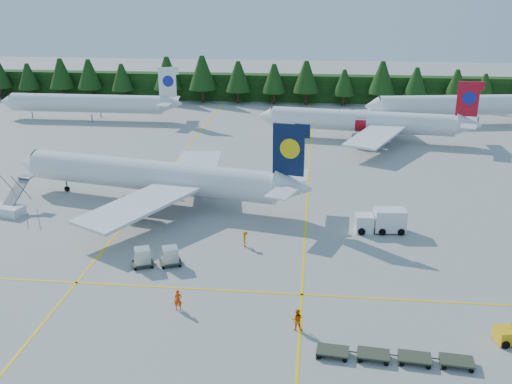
# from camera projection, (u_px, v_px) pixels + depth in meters

# --- Properties ---
(ground) EXTENTS (320.00, 320.00, 0.00)m
(ground) POSITION_uv_depth(u_px,v_px,m) (241.00, 260.00, 54.85)
(ground) COLOR #9F9E99
(ground) RESTS_ON ground
(taxi_stripe_a) EXTENTS (0.25, 120.00, 0.01)m
(taxi_stripe_a) POSITION_uv_depth(u_px,v_px,m) (155.00, 187.00, 74.93)
(taxi_stripe_a) COLOR yellow
(taxi_stripe_a) RESTS_ON ground
(taxi_stripe_b) EXTENTS (0.25, 120.00, 0.01)m
(taxi_stripe_b) POSITION_uv_depth(u_px,v_px,m) (308.00, 192.00, 72.97)
(taxi_stripe_b) COLOR yellow
(taxi_stripe_b) RESTS_ON ground
(taxi_stripe_cross) EXTENTS (80.00, 0.25, 0.01)m
(taxi_stripe_cross) POSITION_uv_depth(u_px,v_px,m) (232.00, 291.00, 49.23)
(taxi_stripe_cross) COLOR yellow
(taxi_stripe_cross) RESTS_ON ground
(treeline_hedge) EXTENTS (220.00, 4.00, 6.00)m
(treeline_hedge) POSITION_uv_depth(u_px,v_px,m) (287.00, 88.00, 130.56)
(treeline_hedge) COLOR black
(treeline_hedge) RESTS_ON ground
(airliner_navy) EXTENTS (37.07, 30.20, 10.90)m
(airliner_navy) POSITION_uv_depth(u_px,v_px,m) (145.00, 175.00, 68.91)
(airliner_navy) COLOR silver
(airliner_navy) RESTS_ON ground
(airliner_red) EXTENTS (36.22, 29.61, 10.56)m
(airliner_red) POSITION_uv_depth(u_px,v_px,m) (358.00, 121.00, 97.21)
(airliner_red) COLOR silver
(airliner_red) RESTS_ON ground
(airliner_far_left) EXTENTS (35.91, 3.71, 10.45)m
(airliner_far_left) POSITION_uv_depth(u_px,v_px,m) (82.00, 103.00, 112.07)
(airliner_far_left) COLOR silver
(airliner_far_left) RESTS_ON ground
(airliner_far_right) EXTENTS (38.84, 9.78, 11.36)m
(airliner_far_right) POSITION_uv_depth(u_px,v_px,m) (459.00, 105.00, 108.84)
(airliner_far_right) COLOR silver
(airliner_far_right) RESTS_ON ground
(airstairs) EXTENTS (4.28, 5.81, 3.52)m
(airstairs) POSITION_uv_depth(u_px,v_px,m) (9.00, 207.00, 65.86)
(airstairs) COLOR silver
(airstairs) RESTS_ON ground
(service_truck) EXTENTS (5.40, 2.36, 2.54)m
(service_truck) POSITION_uv_depth(u_px,v_px,m) (381.00, 221.00, 60.81)
(service_truck) COLOR white
(service_truck) RESTS_ON ground
(dolly_train) EXTENTS (10.93, 1.91, 0.13)m
(dolly_train) POSITION_uv_depth(u_px,v_px,m) (394.00, 355.00, 39.92)
(dolly_train) COLOR #333829
(dolly_train) RESTS_ON ground
(uld_pair) EXTENTS (4.94, 2.68, 1.53)m
(uld_pair) POSITION_uv_depth(u_px,v_px,m) (156.00, 256.00, 53.34)
(uld_pair) COLOR #333829
(uld_pair) RESTS_ON ground
(crew_a) EXTENTS (0.72, 0.55, 1.78)m
(crew_a) POSITION_uv_depth(u_px,v_px,m) (178.00, 300.00, 46.08)
(crew_a) COLOR #F93B05
(crew_a) RESTS_ON ground
(crew_b) EXTENTS (0.86, 0.68, 1.77)m
(crew_b) POSITION_uv_depth(u_px,v_px,m) (297.00, 320.00, 43.39)
(crew_b) COLOR #F86405
(crew_b) RESTS_ON ground
(crew_c) EXTENTS (0.55, 0.74, 1.66)m
(crew_c) POSITION_uv_depth(u_px,v_px,m) (245.00, 239.00, 57.41)
(crew_c) COLOR orange
(crew_c) RESTS_ON ground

